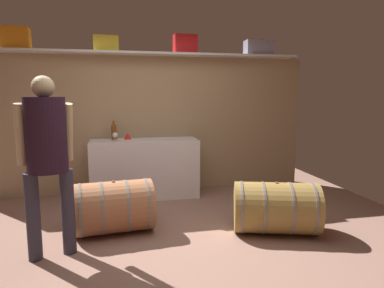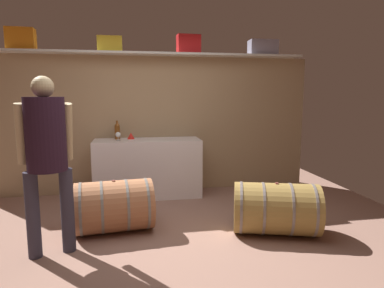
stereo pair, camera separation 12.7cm
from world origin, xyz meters
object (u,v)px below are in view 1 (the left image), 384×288
wine_barrel_far (114,207)px  red_funnel (128,136)px  toolcase_yellow (106,44)px  winemaker_pouring (47,148)px  toolcase_grey (259,48)px  toolcase_orange (15,38)px  wine_barrel_near (276,208)px  wine_glass (115,135)px  wine_bottle_amber (114,131)px  work_cabinet (145,168)px  toolcase_red (185,44)px

wine_barrel_far → red_funnel: bearing=75.9°
toolcase_yellow → winemaker_pouring: (-0.50, -1.95, -1.22)m
toolcase_grey → winemaker_pouring: toolcase_grey is taller
toolcase_orange → wine_barrel_near: (3.06, -1.88, -2.02)m
wine_glass → wine_barrel_far: (-0.02, -1.22, -0.67)m
wine_bottle_amber → red_funnel: bearing=1.0°
red_funnel → wine_barrel_near: red_funnel is taller
work_cabinet → wine_glass: wine_glass is taller
toolcase_grey → red_funnel: (-2.10, -0.08, -1.36)m
wine_glass → toolcase_red: bearing=14.0°
wine_glass → work_cabinet: bearing=10.9°
work_cabinet → winemaker_pouring: winemaker_pouring is taller
wine_barrel_near → toolcase_grey: bearing=91.1°
winemaker_pouring → wine_glass: bearing=54.7°
toolcase_red → wine_glass: bearing=-169.5°
toolcase_red → work_cabinet: (-0.66, -0.19, -1.86)m
toolcase_orange → work_cabinet: 2.56m
red_funnel → wine_barrel_near: size_ratio=0.11×
wine_bottle_amber → wine_barrel_far: bearing=-89.9°
toolcase_orange → toolcase_red: toolcase_orange is taller
toolcase_yellow → wine_barrel_near: toolcase_yellow is taller
wine_barrel_near → winemaker_pouring: winemaker_pouring is taller
work_cabinet → wine_bottle_amber: size_ratio=5.60×
wine_bottle_amber → wine_glass: size_ratio=2.16×
wine_bottle_amber → wine_barrel_near: bearing=-45.4°
wine_bottle_amber → wine_barrel_far: size_ratio=0.31×
wine_bottle_amber → wine_glass: bearing=-84.7°
toolcase_red → toolcase_yellow: bearing=176.4°
toolcase_red → winemaker_pouring: 2.86m
wine_barrel_near → winemaker_pouring: 2.46m
toolcase_yellow → wine_barrel_near: 3.29m
toolcase_red → red_funnel: (-0.90, -0.08, -1.38)m
toolcase_orange → wine_barrel_near: bearing=-34.0°
toolcase_orange → toolcase_yellow: (1.22, 0.00, -0.04)m
toolcase_red → wine_glass: (-1.09, -0.27, -1.34)m
wine_bottle_amber → wine_barrel_near: size_ratio=0.27×
toolcase_yellow → winemaker_pouring: 2.36m
toolcase_yellow → wine_bottle_amber: toolcase_yellow is taller
wine_glass → wine_barrel_near: wine_glass is taller
wine_bottle_amber → red_funnel: (0.20, 0.00, -0.08)m
work_cabinet → wine_bottle_amber: wine_bottle_amber is taller
toolcase_red → work_cabinet: 1.99m
wine_barrel_far → toolcase_orange: bearing=124.8°
toolcase_red → red_funnel: toolcase_red is taller
toolcase_red → winemaker_pouring: toolcase_red is taller
wine_bottle_amber → red_funnel: wine_bottle_amber is taller
toolcase_orange → wine_barrel_near: size_ratio=0.36×
toolcase_orange → toolcase_red: size_ratio=1.07×
wine_glass → wine_barrel_near: (1.75, -1.61, -0.67)m
red_funnel → winemaker_pouring: bearing=-112.5°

